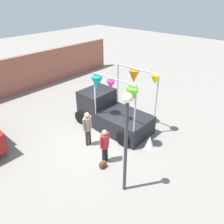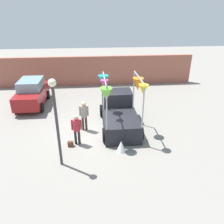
{
  "view_description": "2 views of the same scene",
  "coord_description": "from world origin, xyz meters",
  "views": [
    {
      "loc": [
        -6.3,
        -6.36,
        6.56
      ],
      "look_at": [
        0.64,
        -0.2,
        1.38
      ],
      "focal_mm": 35.0,
      "sensor_mm": 36.0,
      "label": 1
    },
    {
      "loc": [
        -0.18,
        -10.93,
        6.3
      ],
      "look_at": [
        0.82,
        -0.58,
        1.41
      ],
      "focal_mm": 35.0,
      "sensor_mm": 36.0,
      "label": 2
    }
  ],
  "objects": [
    {
      "name": "ground_plane",
      "position": [
        0.0,
        0.0,
        0.0
      ],
      "size": [
        60.0,
        60.0,
        0.0
      ],
      "primitive_type": "plane",
      "color": "gray"
    },
    {
      "name": "handbag",
      "position": [
        -1.38,
        -1.46,
        0.14
      ],
      "size": [
        0.28,
        0.16,
        0.28
      ],
      "primitive_type": "cube",
      "color": "#592D1E",
      "rests_on": "ground"
    },
    {
      "name": "street_lamp",
      "position": [
        -1.67,
        -2.86,
        2.59
      ],
      "size": [
        0.32,
        0.32,
        3.97
      ],
      "color": "#333338",
      "rests_on": "ground"
    },
    {
      "name": "folded_kite_bundle_white",
      "position": [
        1.12,
        -2.14,
        0.3
      ],
      "size": [
        0.57,
        0.57,
        0.6
      ],
      "primitive_type": "cone",
      "rotation": [
        0.0,
        0.0,
        0.37
      ],
      "color": "white",
      "rests_on": "ground"
    },
    {
      "name": "person_customer",
      "position": [
        -1.03,
        -1.26,
        0.98
      ],
      "size": [
        0.53,
        0.34,
        1.63
      ],
      "color": "black",
      "rests_on": "ground"
    },
    {
      "name": "vendor_truck",
      "position": [
        1.32,
        0.56,
        0.91
      ],
      "size": [
        2.49,
        4.13,
        3.25
      ],
      "color": "black",
      "rests_on": "ground"
    },
    {
      "name": "parked_car",
      "position": [
        -4.46,
        4.16,
        0.94
      ],
      "size": [
        1.88,
        4.0,
        1.88
      ],
      "color": "maroon",
      "rests_on": "ground"
    },
    {
      "name": "brick_boundary_wall",
      "position": [
        0.0,
        8.51,
        1.3
      ],
      "size": [
        18.0,
        0.36,
        2.6
      ],
      "primitive_type": "cube",
      "color": "#9E5947",
      "rests_on": "ground"
    },
    {
      "name": "person_vendor",
      "position": [
        -0.68,
        0.16,
        1.07
      ],
      "size": [
        0.53,
        0.34,
        1.76
      ],
      "color": "#2D2823",
      "rests_on": "ground"
    }
  ]
}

